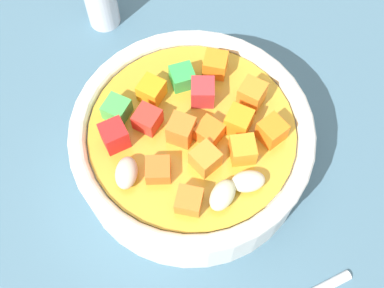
{
  "coord_description": "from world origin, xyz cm",
  "views": [
    {
      "loc": [
        15.1,
        -8.64,
        38.38
      ],
      "look_at": [
        0.0,
        0.0,
        2.71
      ],
      "focal_mm": 47.44,
      "sensor_mm": 36.0,
      "label": 1
    }
  ],
  "objects": [
    {
      "name": "soup_bowl_main",
      "position": [
        0.02,
        -0.0,
        3.09
      ],
      "size": [
        18.47,
        18.47,
        6.98
      ],
      "color": "white",
      "rests_on": "ground_plane"
    },
    {
      "name": "ground_plane",
      "position": [
        0.0,
        0.0,
        -1.0
      ],
      "size": [
        140.0,
        140.0,
        2.0
      ],
      "primitive_type": "cube",
      "color": "#42667A"
    },
    {
      "name": "spoon",
      "position": [
        14.14,
        5.39,
        0.41
      ],
      "size": [
        2.9,
        20.32,
        0.88
      ],
      "rotation": [
        0.0,
        0.0,
        1.5
      ],
      "color": "silver",
      "rests_on": "ground_plane"
    }
  ]
}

